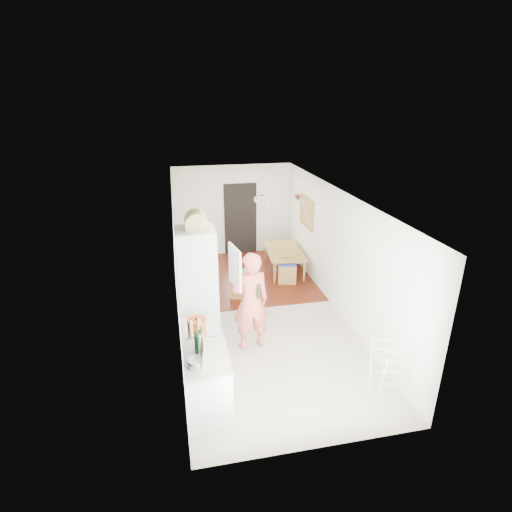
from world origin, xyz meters
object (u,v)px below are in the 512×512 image
object	(u,v)px
person	(250,293)
dining_chair	(287,262)
stool	(238,288)
drying_rack	(389,369)
dining_table	(285,262)

from	to	relation	value
person	dining_chair	world-z (taller)	person
person	stool	size ratio (longest dim) A/B	4.91
person	stool	distance (m)	2.11
person	stool	world-z (taller)	person
stool	drying_rack	bearing A→B (deg)	-64.27
dining_table	dining_chair	distance (m)	0.72
person	dining_chair	bearing A→B (deg)	-125.47
stool	drying_rack	distance (m)	3.90
dining_chair	stool	size ratio (longest dim) A/B	2.31
person	drying_rack	size ratio (longest dim) A/B	2.54
person	dining_table	world-z (taller)	person
dining_table	dining_chair	xyz separation A→B (m)	(-0.14, -0.66, 0.26)
dining_table	drying_rack	world-z (taller)	drying_rack
dining_chair	drying_rack	size ratio (longest dim) A/B	1.19
person	dining_table	bearing A→B (deg)	-122.18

